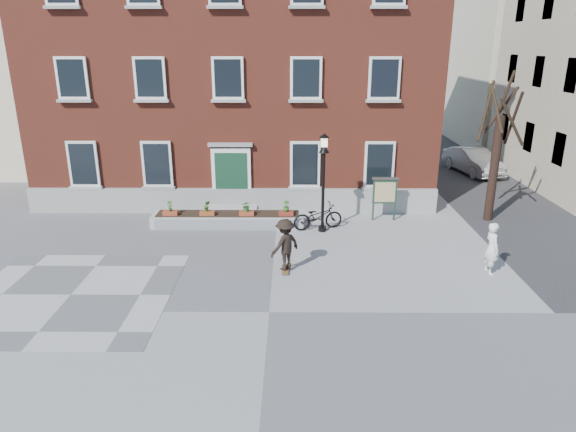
{
  "coord_description": "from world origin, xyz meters",
  "views": [
    {
      "loc": [
        0.62,
        -12.76,
        7.18
      ],
      "look_at": [
        0.5,
        4.0,
        1.5
      ],
      "focal_mm": 32.0,
      "sensor_mm": 36.0,
      "label": 1
    }
  ],
  "objects_px": {
    "parked_car": "(473,161)",
    "lamp_post": "(324,169)",
    "bystander": "(492,248)",
    "skateboarder": "(285,245)",
    "bicycle": "(318,216)",
    "notice_board": "(385,192)"
  },
  "relations": [
    {
      "from": "parked_car",
      "to": "notice_board",
      "type": "distance_m",
      "value": 10.58
    },
    {
      "from": "parked_car",
      "to": "lamp_post",
      "type": "relative_size",
      "value": 1.13
    },
    {
      "from": "bicycle",
      "to": "parked_car",
      "type": "relative_size",
      "value": 0.46
    },
    {
      "from": "notice_board",
      "to": "skateboarder",
      "type": "distance_m",
      "value": 6.62
    },
    {
      "from": "bicycle",
      "to": "bystander",
      "type": "distance_m",
      "value": 6.83
    },
    {
      "from": "bystander",
      "to": "lamp_post",
      "type": "bearing_deg",
      "value": 45.84
    },
    {
      "from": "lamp_post",
      "to": "skateboarder",
      "type": "bearing_deg",
      "value": -110.7
    },
    {
      "from": "notice_board",
      "to": "lamp_post",
      "type": "bearing_deg",
      "value": -152.94
    },
    {
      "from": "bicycle",
      "to": "bystander",
      "type": "bearing_deg",
      "value": -143.46
    },
    {
      "from": "bystander",
      "to": "notice_board",
      "type": "relative_size",
      "value": 0.93
    },
    {
      "from": "bystander",
      "to": "notice_board",
      "type": "xyz_separation_m",
      "value": [
        -2.58,
        5.27,
        0.39
      ]
    },
    {
      "from": "bicycle",
      "to": "skateboarder",
      "type": "height_order",
      "value": "skateboarder"
    },
    {
      "from": "parked_car",
      "to": "lamp_post",
      "type": "xyz_separation_m",
      "value": [
        -9.2,
        -9.67,
        1.81
      ]
    },
    {
      "from": "bystander",
      "to": "skateboarder",
      "type": "relative_size",
      "value": 0.96
    },
    {
      "from": "skateboarder",
      "to": "parked_car",
      "type": "bearing_deg",
      "value": 51.71
    },
    {
      "from": "bystander",
      "to": "lamp_post",
      "type": "relative_size",
      "value": 0.44
    },
    {
      "from": "parked_car",
      "to": "skateboarder",
      "type": "relative_size",
      "value": 2.44
    },
    {
      "from": "bicycle",
      "to": "skateboarder",
      "type": "bearing_deg",
      "value": 146.53
    },
    {
      "from": "parked_car",
      "to": "notice_board",
      "type": "xyz_separation_m",
      "value": [
        -6.53,
        -8.3,
        0.53
      ]
    },
    {
      "from": "bystander",
      "to": "lamp_post",
      "type": "distance_m",
      "value": 6.75
    },
    {
      "from": "bystander",
      "to": "lamp_post",
      "type": "height_order",
      "value": "lamp_post"
    },
    {
      "from": "bicycle",
      "to": "parked_car",
      "type": "distance_m",
      "value": 13.3
    }
  ]
}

